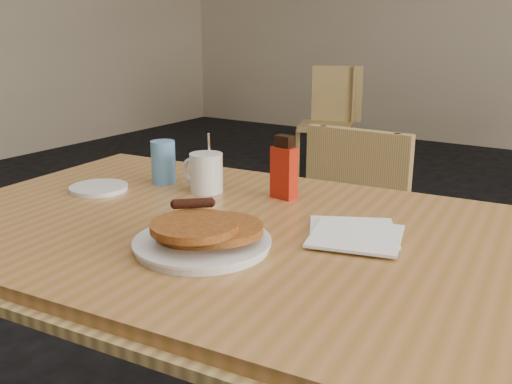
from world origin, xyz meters
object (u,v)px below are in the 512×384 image
(chair_main_far, at_px, (344,231))
(blue_tumbler, at_px, (163,162))
(main_table, at_px, (219,239))
(syrup_bottle, at_px, (284,169))
(coffee_mug, at_px, (205,172))
(pancake_plate, at_px, (203,237))
(chair_wall_extra, at_px, (331,112))

(chair_main_far, height_order, blue_tumbler, blue_tumbler)
(main_table, bearing_deg, syrup_bottle, 84.01)
(chair_main_far, bearing_deg, syrup_bottle, -83.20)
(coffee_mug, bearing_deg, pancake_plate, -56.80)
(chair_wall_extra, bearing_deg, coffee_mug, -89.96)
(chair_main_far, xyz_separation_m, pancake_plate, (0.09, -0.88, 0.28))
(blue_tumbler, bearing_deg, coffee_mug, -2.13)
(main_table, relative_size, syrup_bottle, 9.04)
(pancake_plate, bearing_deg, syrup_bottle, 95.85)
(blue_tumbler, bearing_deg, pancake_plate, -39.70)
(main_table, relative_size, chair_main_far, 1.72)
(chair_wall_extra, xyz_separation_m, syrup_bottle, (1.22, -2.82, 0.31))
(main_table, height_order, blue_tumbler, blue_tumbler)
(main_table, distance_m, coffee_mug, 0.26)
(chair_wall_extra, xyz_separation_m, pancake_plate, (1.25, -3.19, 0.26))
(syrup_bottle, bearing_deg, main_table, -89.16)
(main_table, relative_size, pancake_plate, 5.33)
(pancake_plate, height_order, blue_tumbler, blue_tumbler)
(main_table, height_order, coffee_mug, coffee_mug)
(chair_main_far, relative_size, blue_tumbler, 7.13)
(main_table, relative_size, chair_wall_extra, 1.66)
(chair_main_far, xyz_separation_m, chair_wall_extra, (-1.16, 2.31, 0.02))
(blue_tumbler, bearing_deg, chair_main_far, 62.63)
(syrup_bottle, bearing_deg, pancake_plate, -77.32)
(chair_wall_extra, height_order, coffee_mug, coffee_mug)
(syrup_bottle, relative_size, blue_tumbler, 1.36)
(chair_main_far, bearing_deg, main_table, -87.09)
(pancake_plate, bearing_deg, blue_tumbler, 140.30)
(pancake_plate, bearing_deg, main_table, 115.08)
(main_table, height_order, chair_wall_extra, chair_wall_extra)
(syrup_bottle, bearing_deg, blue_tumbler, -163.93)
(coffee_mug, relative_size, syrup_bottle, 1.00)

